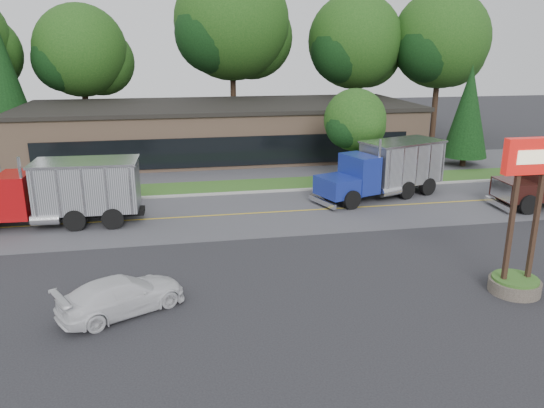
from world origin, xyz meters
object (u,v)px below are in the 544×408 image
(dump_truck_blue, at_px, (387,168))
(rally_car, at_px, (122,295))
(dump_truck_red, at_px, (63,191))
(bilo_sign, at_px, (521,242))

(dump_truck_blue, distance_m, rally_car, 19.40)
(dump_truck_red, distance_m, rally_car, 11.07)
(bilo_sign, relative_size, dump_truck_blue, 0.68)
(dump_truck_red, bearing_deg, rally_car, 111.49)
(bilo_sign, bearing_deg, dump_truck_blue, 88.73)
(dump_truck_red, xyz_separation_m, dump_truck_blue, (18.57, 2.03, -0.00))
(bilo_sign, relative_size, rally_car, 1.33)
(bilo_sign, height_order, dump_truck_red, bilo_sign)
(dump_truck_blue, bearing_deg, rally_car, 20.70)
(dump_truck_blue, height_order, rally_car, dump_truck_blue)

